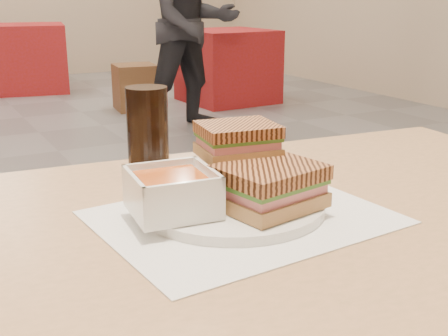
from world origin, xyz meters
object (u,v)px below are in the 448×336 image
cola_glass (148,131)px  bg_table_2 (27,58)px  bg_table_1 (227,66)px  plate (232,205)px  patron_b (193,23)px  bg_chair_1r (216,78)px  bg_chair_1l (136,87)px  main_table (248,293)px  soup_bowl (172,194)px  panini_lower (270,186)px  bg_chair_2r (35,66)px

cola_glass → bg_table_2: size_ratio=0.16×
bg_table_1 → bg_table_2: (-1.57, 1.59, 0.01)m
plate → patron_b: patron_b is taller
bg_table_1 → bg_chair_1r: bg_table_1 is taller
plate → bg_chair_1l: plate is taller
main_table → bg_chair_1l: bearing=71.8°
soup_bowl → bg_table_2: bearing=81.4°
bg_chair_1l → patron_b: 1.10m
bg_table_1 → patron_b: size_ratio=0.50×
cola_glass → bg_table_2: cola_glass is taller
soup_bowl → cola_glass: 0.23m
panini_lower → cola_glass: 0.28m
bg_chair_1l → patron_b: size_ratio=0.25×
main_table → panini_lower: 0.16m
main_table → bg_table_2: main_table is taller
main_table → patron_b: patron_b is taller
main_table → bg_table_2: size_ratio=1.36×
bg_table_2 → patron_b: patron_b is taller
plate → panini_lower: panini_lower is taller
plate → soup_bowl: (-0.09, -0.00, 0.03)m
soup_bowl → panini_lower: size_ratio=0.79×
bg_chair_1l → patron_b: bearing=-80.4°
bg_chair_1r → main_table: bearing=-117.3°
cola_glass → patron_b: size_ratio=0.09×
plate → patron_b: size_ratio=0.16×
bg_table_2 → bg_chair_1r: size_ratio=1.95×
soup_bowl → panini_lower: bearing=-19.6°
plate → bg_table_1: size_ratio=0.32×
bg_table_1 → patron_b: 1.24m
bg_chair_1l → bg_chair_1r: bg_chair_1r is taller
bg_table_1 → bg_chair_1r: size_ratio=1.70×
bg_table_1 → bg_chair_1r: (-0.09, 0.07, -0.12)m
bg_chair_2r → patron_b: 2.84m
main_table → panini_lower: bearing=-27.1°
bg_chair_1r → bg_chair_2r: bearing=127.4°
patron_b → bg_table_1: bearing=47.8°
bg_chair_2r → patron_b: (0.68, -2.69, 0.58)m
bg_chair_1r → bg_chair_2r: bg_chair_2r is taller
plate → bg_table_1: 4.94m
plate → bg_chair_1l: bearing=71.6°
cola_glass → bg_chair_1l: bearing=70.2°
patron_b → bg_chair_1r: bearing=53.6°
panini_lower → bg_chair_1l: panini_lower is taller
cola_glass → bg_chair_2r: bearing=80.8°
plate → bg_table_2: 5.96m
plate → bg_chair_1l: size_ratio=0.64×
bg_chair_1l → bg_chair_1r: 0.83m
main_table → bg_chair_1l: 4.65m
soup_bowl → bg_table_1: (2.47, 4.31, -0.45)m
bg_chair_1l → bg_chair_2r: bg_chair_2r is taller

